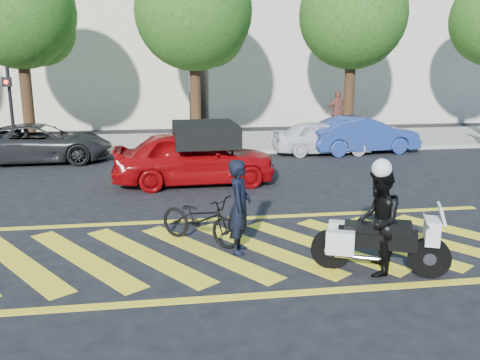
{
  "coord_description": "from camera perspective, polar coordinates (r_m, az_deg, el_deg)",
  "views": [
    {
      "loc": [
        -1.28,
        -8.8,
        3.49
      ],
      "look_at": [
        0.22,
        1.21,
        1.05
      ],
      "focal_mm": 38.0,
      "sensor_mm": 36.0,
      "label": 1
    }
  ],
  "objects": [
    {
      "name": "ground",
      "position": [
        9.56,
        -0.22,
        -7.87
      ],
      "size": [
        90.0,
        90.0,
        0.0
      ],
      "primitive_type": "plane",
      "color": "black",
      "rests_on": "ground"
    },
    {
      "name": "sidewalk",
      "position": [
        21.12,
        -4.93,
        4.19
      ],
      "size": [
        60.0,
        5.0,
        0.15
      ],
      "primitive_type": "cube",
      "color": "#9E998E",
      "rests_on": "ground"
    },
    {
      "name": "crosswalk",
      "position": [
        9.55,
        -0.45,
        -7.86
      ],
      "size": [
        12.33,
        4.0,
        0.01
      ],
      "color": "yellow",
      "rests_on": "ground"
    },
    {
      "name": "building_left",
      "position": [
        30.59,
        -22.02,
        15.43
      ],
      "size": [
        16.0,
        8.0,
        10.0
      ],
      "primitive_type": "cube",
      "color": "beige",
      "rests_on": "ground"
    },
    {
      "name": "building_right",
      "position": [
        31.59,
        10.99,
        16.96
      ],
      "size": [
        16.0,
        8.0,
        11.0
      ],
      "primitive_type": "cube",
      "color": "beige",
      "rests_on": "ground"
    },
    {
      "name": "tree_left",
      "position": [
        21.53,
        -23.17,
        16.51
      ],
      "size": [
        4.2,
        4.2,
        7.26
      ],
      "color": "black",
      "rests_on": "ground"
    },
    {
      "name": "tree_center",
      "position": [
        20.98,
        -4.87,
        17.89
      ],
      "size": [
        4.6,
        4.6,
        7.56
      ],
      "color": "black",
      "rests_on": "ground"
    },
    {
      "name": "tree_right",
      "position": [
        22.37,
        12.8,
        17.22
      ],
      "size": [
        4.4,
        4.4,
        7.41
      ],
      "color": "black",
      "rests_on": "ground"
    },
    {
      "name": "signal_pole",
      "position": [
        19.33,
        -24.38,
        7.7
      ],
      "size": [
        0.28,
        0.43,
        3.2
      ],
      "color": "black",
      "rests_on": "ground"
    },
    {
      "name": "officer_bike",
      "position": [
        9.21,
        -0.05,
        -3.0
      ],
      "size": [
        0.57,
        0.72,
        1.73
      ],
      "primitive_type": "imported",
      "rotation": [
        0.0,
        0.0,
        1.29
      ],
      "color": "black",
      "rests_on": "ground"
    },
    {
      "name": "bicycle",
      "position": [
        9.82,
        -4.47,
        -4.38
      ],
      "size": [
        1.79,
        1.65,
        0.95
      ],
      "primitive_type": "imported",
      "rotation": [
        0.0,
        0.0,
        0.87
      ],
      "color": "black",
      "rests_on": "ground"
    },
    {
      "name": "police_motorcycle",
      "position": [
        8.74,
        15.19,
        -6.67
      ],
      "size": [
        2.13,
        1.2,
        0.99
      ],
      "rotation": [
        0.0,
        0.0,
        -0.4
      ],
      "color": "black",
      "rests_on": "ground"
    },
    {
      "name": "officer_moto",
      "position": [
        8.61,
        15.26,
        -4.51
      ],
      "size": [
        0.96,
        1.06,
        1.79
      ],
      "primitive_type": "imported",
      "rotation": [
        0.0,
        0.0,
        -1.97
      ],
      "color": "black",
      "rests_on": "ground"
    },
    {
      "name": "red_convertible",
      "position": [
        14.35,
        -5.15,
        2.57
      ],
      "size": [
        4.57,
        1.93,
        1.54
      ],
      "primitive_type": "imported",
      "rotation": [
        0.0,
        0.0,
        1.59
      ],
      "color": "#96060A",
      "rests_on": "ground"
    },
    {
      "name": "parked_mid_left",
      "position": [
        18.71,
        -21.48,
        3.89
      ],
      "size": [
        4.79,
        2.32,
        1.31
      ],
      "primitive_type": "imported",
      "rotation": [
        0.0,
        0.0,
        1.6
      ],
      "color": "black",
      "rests_on": "ground"
    },
    {
      "name": "parked_mid_right",
      "position": [
        19.13,
        9.22,
        4.75
      ],
      "size": [
        3.69,
        1.54,
        1.25
      ],
      "primitive_type": "imported",
      "rotation": [
        0.0,
        0.0,
        1.55
      ],
      "color": "white",
      "rests_on": "ground"
    },
    {
      "name": "parked_right",
      "position": [
        19.65,
        13.6,
        4.95
      ],
      "size": [
        4.26,
        1.84,
        1.36
      ],
      "primitive_type": "imported",
      "rotation": [
        0.0,
        0.0,
        1.67
      ],
      "color": "navy",
      "rests_on": "ground"
    },
    {
      "name": "pedestrian_right",
      "position": [
        23.42,
        10.89,
        7.49
      ],
      "size": [
        1.16,
        0.55,
        1.93
      ],
      "primitive_type": "imported",
      "rotation": [
        0.0,
        0.0,
        3.21
      ],
      "color": "brown",
      "rests_on": "sidewalk"
    }
  ]
}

